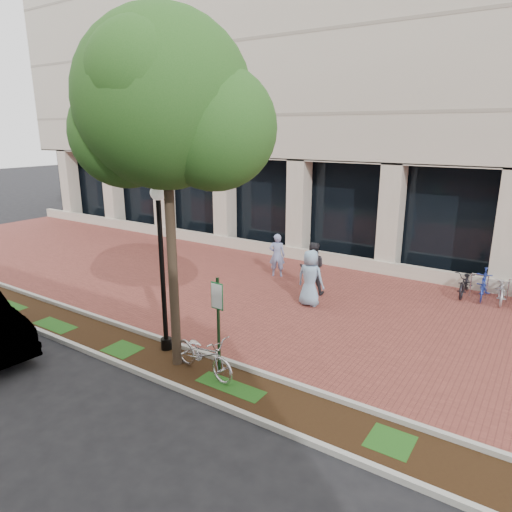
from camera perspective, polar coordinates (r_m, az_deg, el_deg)
The scene contains 13 objects.
ground at distance 15.24m, azimuth 2.99°, elevation -5.27°, with size 120.00×120.00×0.00m, color black.
brick_plaza at distance 15.24m, azimuth 2.99°, elevation -5.25°, with size 40.00×9.00×0.01m, color brown.
planting_strip at distance 11.44m, azimuth -10.94°, elevation -12.96°, with size 40.00×1.50×0.01m, color black.
curb_plaza_side at distance 11.89m, azimuth -8.39°, elevation -11.38°, with size 40.00×0.12×0.12m, color #ADACA3.
curb_street_side at distance 10.96m, azimuth -13.77°, elevation -14.15°, with size 40.00×0.12×0.12m, color #ADACA3.
near_office_building at distance 24.32m, azimuth 17.51°, elevation 25.89°, with size 40.00×12.12×16.00m.
parking_sign at distance 10.21m, azimuth -4.80°, elevation -7.16°, with size 0.34×0.07×2.31m.
lamppost at distance 11.23m, azimuth -11.71°, elevation -0.53°, with size 0.36×0.36×4.17m.
street_tree at distance 9.99m, azimuth -10.97°, elevation 17.22°, with size 4.38×3.65×7.80m.
locked_bicycle at distance 10.64m, azimuth -6.58°, elevation -12.06°, with size 0.66×1.88×0.99m, color silver.
pedestrian_left at distance 17.23m, azimuth 2.65°, elevation 0.10°, with size 0.60×0.40×1.65m, color #7E8BBC.
pedestrian_mid at distance 15.48m, azimuth 7.05°, elevation -1.52°, with size 0.87×0.68×1.80m, color #28272C.
pedestrian_right at distance 14.44m, azimuth 6.81°, elevation -2.74°, with size 0.89×0.58×1.81m, color #83A6C4.
Camera 1 is at (7.21, -12.29, 5.41)m, focal length 32.00 mm.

